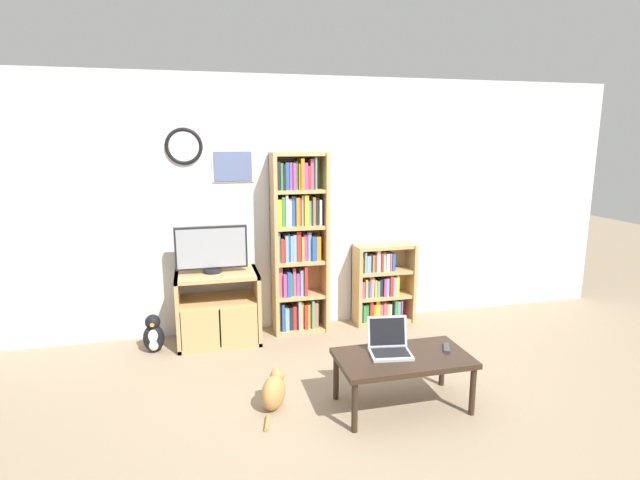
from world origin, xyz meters
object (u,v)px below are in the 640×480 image
remote_near_laptop (447,348)px  coffee_table (403,361)px  television (211,249)px  laptop (389,344)px  penguin_figurine (154,335)px  bookshelf_tall (297,244)px  cat (274,391)px  tv_stand (218,308)px  bookshelf_short (381,285)px

remote_near_laptop → coffee_table: bearing=-148.7°
television → laptop: bearing=-51.2°
penguin_figurine → bookshelf_tall: bearing=8.7°
bookshelf_tall → remote_near_laptop: (0.81, -1.68, -0.51)m
cat → penguin_figurine: penguin_figurine is taller
tv_stand → penguin_figurine: 0.64m
television → penguin_figurine: 0.97m
laptop → bookshelf_tall: bearing=111.2°
remote_near_laptop → bookshelf_short: bearing=113.0°
bookshelf_tall → cat: bookshelf_tall is taller
coffee_table → cat: size_ratio=2.24×
bookshelf_short → laptop: size_ratio=2.54×
tv_stand → coffee_table: (1.27, -1.57, 0.01)m
bookshelf_tall → bookshelf_short: bookshelf_tall is taller
coffee_table → cat: (-0.94, 0.21, -0.23)m
television → bookshelf_tall: size_ratio=0.37×
television → penguin_figurine: (-0.57, -0.12, -0.77)m
bookshelf_short → remote_near_laptop: size_ratio=5.32×
tv_stand → bookshelf_short: size_ratio=0.92×
remote_near_laptop → penguin_figurine: remote_near_laptop is taller
tv_stand → penguin_figurine: size_ratio=2.18×
tv_stand → penguin_figurine: (-0.61, -0.08, -0.19)m
bookshelf_tall → bookshelf_short: 1.06m
television → cat: size_ratio=1.55×
bookshelf_short → television: bearing=-176.4°
cat → bookshelf_tall: bearing=105.9°
tv_stand → remote_near_laptop: (1.63, -1.54, 0.06)m
remote_near_laptop → penguin_figurine: (-2.25, 1.46, -0.25)m
remote_near_laptop → cat: (-1.30, 0.18, -0.28)m
coffee_table → remote_near_laptop: remote_near_laptop is taller
tv_stand → remote_near_laptop: 2.24m
cat → penguin_figurine: size_ratio=1.21×
television → coffee_table: bearing=-50.9°
coffee_table → remote_near_laptop: size_ratio=6.04×
penguin_figurine → bookshelf_short: bearing=5.7°
remote_near_laptop → penguin_figurine: bearing=173.8°
television → bookshelf_short: (1.79, 0.11, -0.52)m
television → remote_near_laptop: (1.67, -1.58, -0.52)m
bookshelf_tall → cat: 1.76m
cat → tv_stand: bearing=137.8°
tv_stand → bookshelf_short: (1.75, 0.15, 0.06)m
tv_stand → penguin_figurine: tv_stand is taller
bookshelf_short → coffee_table: bookshelf_short is taller
television → laptop: (1.23, -1.52, -0.47)m
tv_stand → television: (-0.04, 0.04, 0.58)m
laptop → remote_near_laptop: (0.45, -0.06, -0.05)m
bookshelf_tall → penguin_figurine: (-1.44, -0.22, -0.76)m
tv_stand → remote_near_laptop: bearing=-43.3°
bookshelf_tall → penguin_figurine: size_ratio=5.08×
television → bookshelf_tall: 0.87m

